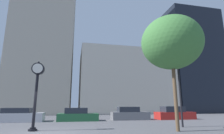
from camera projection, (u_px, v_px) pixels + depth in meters
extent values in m
plane|color=#515156|center=(45.00, 134.00, 10.18)|extent=(200.00, 200.00, 0.00)
cube|color=#BCB29E|center=(48.00, 17.00, 36.31)|extent=(10.73, 12.00, 38.85)
cube|color=beige|center=(123.00, 83.00, 36.78)|extent=(18.14, 12.00, 12.29)
cube|color=black|center=(186.00, 63.00, 40.97)|extent=(11.49, 12.00, 22.44)
cylinder|color=black|center=(33.00, 130.00, 11.22)|extent=(0.56, 0.56, 0.12)
cylinder|color=black|center=(33.00, 128.00, 11.25)|extent=(0.38, 0.38, 0.10)
cylinder|color=black|center=(35.00, 100.00, 11.62)|extent=(0.19, 0.19, 3.46)
cylinder|color=black|center=(38.00, 69.00, 12.07)|extent=(0.81, 0.37, 0.81)
cylinder|color=white|center=(38.00, 68.00, 11.88)|extent=(0.67, 0.02, 0.67)
cylinder|color=white|center=(39.00, 69.00, 12.25)|extent=(0.67, 0.02, 0.67)
sphere|color=black|center=(39.00, 62.00, 12.17)|extent=(0.12, 0.12, 0.12)
cube|color=#BCBCC1|center=(19.00, 117.00, 17.28)|extent=(4.60, 1.94, 0.85)
cube|color=#232833|center=(18.00, 110.00, 17.37)|extent=(2.53, 1.70, 0.49)
cube|color=#236038|center=(78.00, 117.00, 18.22)|extent=(4.22, 2.03, 0.76)
cube|color=#232833|center=(76.00, 111.00, 18.33)|extent=(2.34, 1.74, 0.58)
cube|color=slate|center=(130.00, 116.00, 19.61)|extent=(4.23, 1.95, 0.85)
cube|color=#232833|center=(128.00, 109.00, 19.72)|extent=(2.35, 1.67, 0.57)
cube|color=red|center=(175.00, 116.00, 20.32)|extent=(4.45, 1.82, 0.82)
cube|color=#232833|center=(173.00, 109.00, 20.43)|extent=(2.46, 1.59, 0.64)
cylinder|color=black|center=(180.00, 87.00, 13.77)|extent=(0.14, 0.14, 6.03)
cylinder|color=black|center=(173.00, 54.00, 14.96)|extent=(0.11, 1.20, 0.11)
ellipsoid|color=silver|center=(169.00, 57.00, 15.51)|extent=(0.36, 0.60, 0.24)
cylinder|color=brown|center=(175.00, 94.00, 11.54)|extent=(0.24, 0.24, 4.67)
ellipsoid|color=#3D7538|center=(171.00, 43.00, 12.29)|extent=(4.20, 4.20, 3.78)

